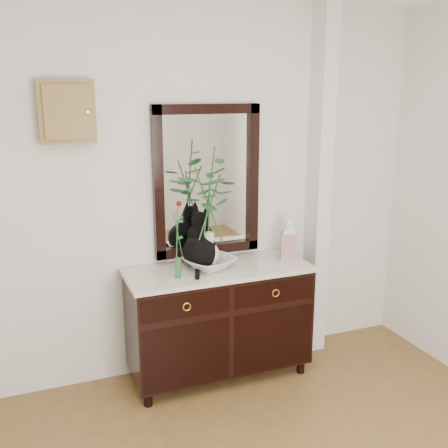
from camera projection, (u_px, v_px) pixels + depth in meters
name	position (u px, v px, depth m)	size (l,w,h in m)	color
wall_back	(194.00, 194.00, 3.80)	(3.60, 0.04, 2.70)	silver
pilaster	(319.00, 187.00, 4.08)	(0.12, 0.20, 2.70)	silver
sideboard	(219.00, 317.00, 3.83)	(1.33, 0.52, 0.82)	black
wall_mirror	(207.00, 181.00, 3.80)	(0.80, 0.06, 1.10)	black
key_cabinet	(67.00, 112.00, 3.31)	(0.35, 0.10, 0.40)	brown
cat	(200.00, 240.00, 3.71)	(0.28, 0.35, 0.40)	black
lotus_bowl	(209.00, 263.00, 3.72)	(0.34, 0.34, 0.08)	silver
vase_branches	(209.00, 206.00, 3.62)	(0.41, 0.41, 0.87)	silver
bud_vase_rose	(177.00, 239.00, 3.48)	(0.07, 0.07, 0.54)	#2F6432
ginger_jar	(289.00, 238.00, 3.92)	(0.12, 0.12, 0.32)	silver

